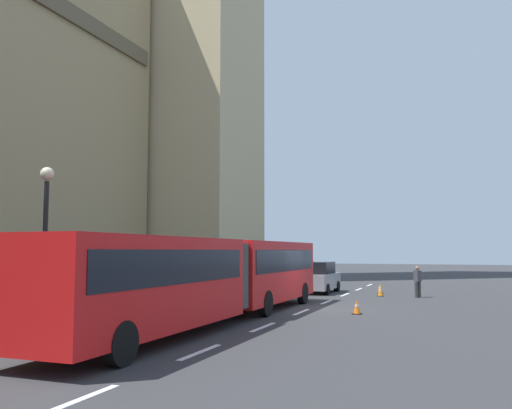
# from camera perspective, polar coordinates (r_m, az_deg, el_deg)

# --- Properties ---
(ground_plane) EXTENTS (160.00, 160.00, 0.00)m
(ground_plane) POSITION_cam_1_polar(r_m,az_deg,el_deg) (23.84, 5.94, -11.02)
(ground_plane) COLOR #333335
(lane_centre_marking) EXTENTS (34.40, 0.16, 0.01)m
(lane_centre_marking) POSITION_cam_1_polar(r_m,az_deg,el_deg) (24.50, 6.36, -10.84)
(lane_centre_marking) COLOR silver
(lane_centre_marking) RESTS_ON ground_plane
(articulated_bus) EXTENTS (17.92, 2.54, 2.90)m
(articulated_bus) POSITION_cam_1_polar(r_m,az_deg,el_deg) (19.05, -4.38, -7.29)
(articulated_bus) COLOR red
(articulated_bus) RESTS_ON ground_plane
(sedan_lead) EXTENTS (4.40, 1.86, 1.85)m
(sedan_lead) POSITION_cam_1_polar(r_m,az_deg,el_deg) (32.34, 6.71, -7.79)
(sedan_lead) COLOR gray
(sedan_lead) RESTS_ON ground_plane
(traffic_cone_west) EXTENTS (0.36, 0.36, 0.58)m
(traffic_cone_west) POSITION_cam_1_polar(r_m,az_deg,el_deg) (21.88, 10.78, -10.76)
(traffic_cone_west) COLOR black
(traffic_cone_west) RESTS_ON ground_plane
(traffic_cone_middle) EXTENTS (0.36, 0.36, 0.58)m
(traffic_cone_middle) POSITION_cam_1_polar(r_m,az_deg,el_deg) (30.63, 13.22, -9.03)
(traffic_cone_middle) COLOR black
(traffic_cone_middle) RESTS_ON ground_plane
(traffic_cone_east) EXTENTS (0.36, 0.36, 0.58)m
(traffic_cone_east) POSITION_cam_1_polar(r_m,az_deg,el_deg) (32.71, 13.19, -8.77)
(traffic_cone_east) COLOR black
(traffic_cone_east) RESTS_ON ground_plane
(street_lamp) EXTENTS (0.44, 0.44, 5.27)m
(street_lamp) POSITION_cam_1_polar(r_m,az_deg,el_deg) (18.65, -21.71, -2.98)
(street_lamp) COLOR black
(street_lamp) RESTS_ON ground_plane
(pedestrian_near_cones) EXTENTS (0.46, 0.43, 1.69)m
(pedestrian_near_cones) POSITION_cam_1_polar(r_m,az_deg,el_deg) (30.22, 16.96, -7.81)
(pedestrian_near_cones) COLOR #333333
(pedestrian_near_cones) RESTS_ON ground_plane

